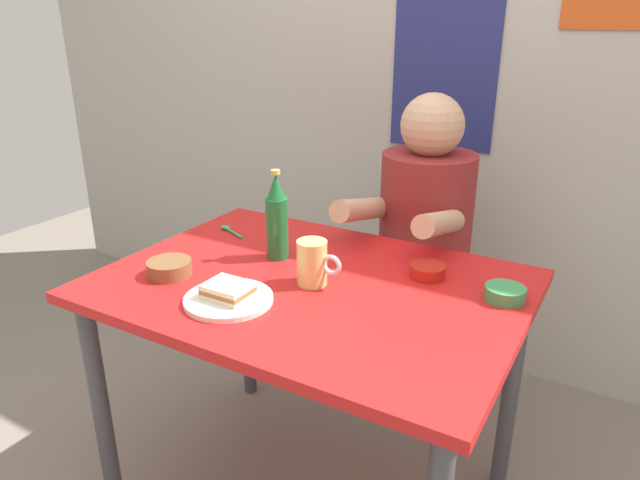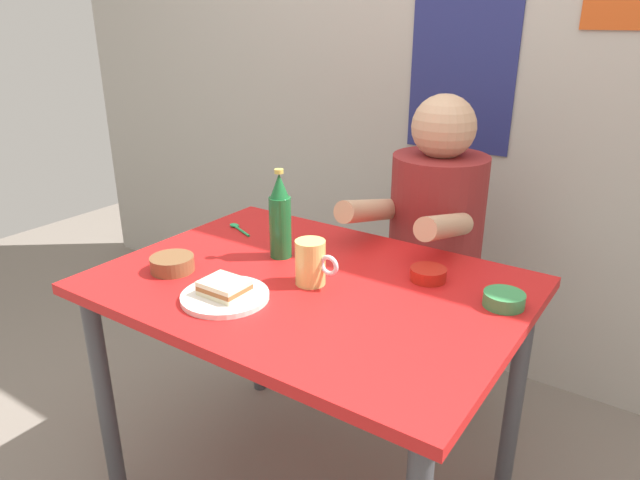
# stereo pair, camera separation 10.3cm
# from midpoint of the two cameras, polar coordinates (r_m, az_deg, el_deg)

# --- Properties ---
(wall_back) EXTENTS (4.40, 0.09, 2.60)m
(wall_back) POSITION_cam_midpoint_polar(r_m,az_deg,el_deg) (2.33, 11.79, 18.56)
(wall_back) COLOR #ADA89E
(wall_back) RESTS_ON ground
(dining_table) EXTENTS (1.10, 0.80, 0.74)m
(dining_table) POSITION_cam_midpoint_polar(r_m,az_deg,el_deg) (1.57, -2.81, -7.18)
(dining_table) COLOR red
(dining_table) RESTS_ON ground
(stool) EXTENTS (0.34, 0.34, 0.45)m
(stool) POSITION_cam_midpoint_polar(r_m,az_deg,el_deg) (2.18, 8.43, -7.70)
(stool) COLOR #4C4C51
(stool) RESTS_ON ground
(person_seated) EXTENTS (0.33, 0.56, 0.72)m
(person_seated) POSITION_cam_midpoint_polar(r_m,az_deg,el_deg) (2.00, 8.95, 2.66)
(person_seated) COLOR maroon
(person_seated) RESTS_ON stool
(plate_orange) EXTENTS (0.22, 0.22, 0.01)m
(plate_orange) POSITION_cam_midpoint_polar(r_m,az_deg,el_deg) (1.44, -11.10, -5.85)
(plate_orange) COLOR silver
(plate_orange) RESTS_ON dining_table
(sandwich) EXTENTS (0.11, 0.09, 0.04)m
(sandwich) POSITION_cam_midpoint_polar(r_m,az_deg,el_deg) (1.43, -11.17, -4.96)
(sandwich) COLOR beige
(sandwich) RESTS_ON plate_orange
(beer_mug) EXTENTS (0.13, 0.08, 0.12)m
(beer_mug) POSITION_cam_midpoint_polar(r_m,az_deg,el_deg) (1.49, -2.70, -2.30)
(beer_mug) COLOR #D1BC66
(beer_mug) RESTS_ON dining_table
(beer_bottle) EXTENTS (0.06, 0.06, 0.26)m
(beer_bottle) POSITION_cam_midpoint_polar(r_m,az_deg,el_deg) (1.64, -6.10, 2.07)
(beer_bottle) COLOR #19602D
(beer_bottle) RESTS_ON dining_table
(condiment_bowl_brown) EXTENTS (0.12, 0.12, 0.04)m
(condiment_bowl_brown) POSITION_cam_midpoint_polar(r_m,az_deg,el_deg) (1.62, -16.51, -2.65)
(condiment_bowl_brown) COLOR brown
(condiment_bowl_brown) RESTS_ON dining_table
(sambal_bowl_red) EXTENTS (0.10, 0.10, 0.03)m
(sambal_bowl_red) POSITION_cam_midpoint_polar(r_m,az_deg,el_deg) (1.56, 8.79, -3.02)
(sambal_bowl_red) COLOR #B21E14
(sambal_bowl_red) RESTS_ON dining_table
(dip_bowl_green) EXTENTS (0.10, 0.10, 0.03)m
(dip_bowl_green) POSITION_cam_midpoint_polar(r_m,az_deg,el_deg) (1.48, 16.01, -5.09)
(dip_bowl_green) COLOR #388C4C
(dip_bowl_green) RESTS_ON dining_table
(spoon) EXTENTS (0.12, 0.06, 0.01)m
(spoon) POSITION_cam_midpoint_polar(r_m,az_deg,el_deg) (1.91, -10.58, 1.00)
(spoon) COLOR #26A559
(spoon) RESTS_ON dining_table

